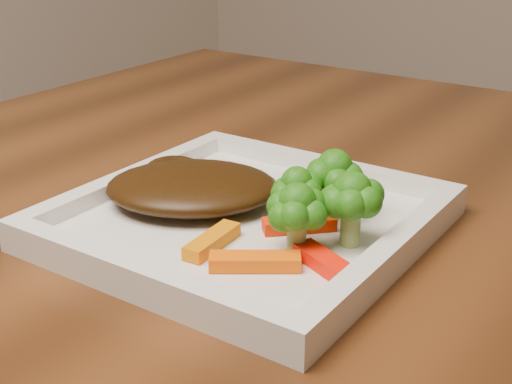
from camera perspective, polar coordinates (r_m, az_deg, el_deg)
The scene contains 11 objects.
plate at distance 0.58m, azimuth -0.82°, elevation -2.63°, with size 0.27×0.27×0.01m, color white.
steak at distance 0.60m, azimuth -5.12°, elevation 0.40°, with size 0.14×0.11×0.03m, color #392008.
broccoli_0 at distance 0.57m, azimuth 6.27°, elevation 1.28°, with size 0.05×0.05×0.07m, color #1F6B11, non-canonical shape.
broccoli_1 at distance 0.52m, azimuth 7.66°, elevation -1.01°, with size 0.05×0.05×0.06m, color #316711, non-canonical shape.
broccoli_2 at distance 0.51m, azimuth 3.30°, elevation -1.87°, with size 0.05×0.05×0.06m, color #275E0F, non-canonical shape.
broccoli_3 at distance 0.55m, azimuth 3.27°, elevation 0.20°, with size 0.05×0.05×0.06m, color #336711, non-canonical shape.
carrot_0 at distance 0.50m, azimuth -0.09°, elevation -5.58°, with size 0.06×0.02×0.01m, color #FA5D04.
carrot_1 at distance 0.50m, azimuth 5.70°, elevation -5.73°, with size 0.06×0.02×0.01m, color #FD1704.
carrot_2 at distance 0.53m, azimuth -3.53°, elevation -3.94°, with size 0.06×0.02×0.01m, color orange.
carrot_4 at distance 0.62m, azimuth 4.22°, elevation 0.12°, with size 0.06×0.02×0.01m, color red.
carrot_6 at distance 0.55m, azimuth 3.49°, elevation -2.59°, with size 0.06×0.02×0.01m, color #EE2B03.
Camera 1 is at (-0.18, -0.39, 1.00)m, focal length 50.00 mm.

